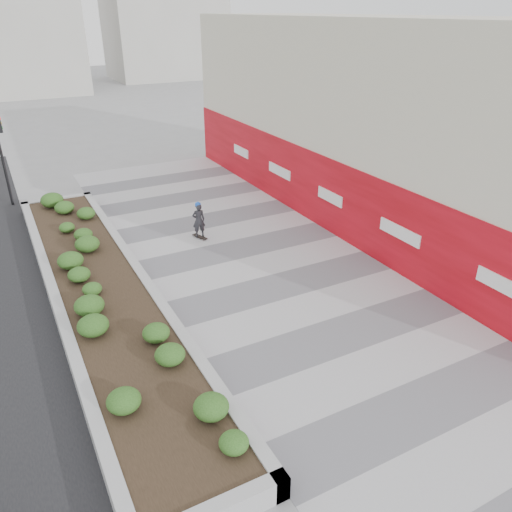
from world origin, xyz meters
The scene contains 7 objects.
ground centered at (0.00, 0.00, 0.00)m, with size 160.00×160.00×0.00m, color gray.
walkway centered at (0.00, 3.00, 0.01)m, with size 8.00×36.00×0.01m, color #A8A8AD.
building centered at (6.98, 8.98, 3.98)m, with size 6.04×24.08×8.00m.
planter centered at (-5.50, 7.00, 0.42)m, with size 3.00×18.00×0.90m.
traffic_signal_near centered at (-7.23, 17.50, 2.76)m, with size 0.33×0.28×4.20m.
manhole_cover centered at (0.50, 3.00, 0.00)m, with size 0.44×0.44×0.01m, color #595654.
skateboarder centered at (-1.00, 9.84, 0.78)m, with size 0.55×0.75×1.54m.
Camera 1 is at (-7.54, -7.30, 8.26)m, focal length 35.00 mm.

